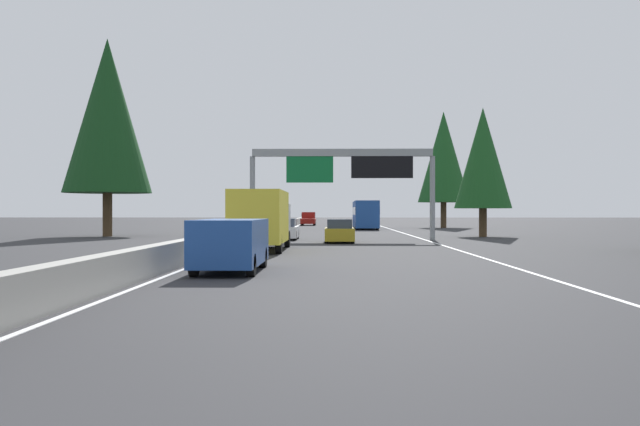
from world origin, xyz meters
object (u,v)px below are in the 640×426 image
sedan_near_right (285,230)px  conifer_right_mid (483,158)px  minivan_far_center (231,242)px  pickup_mid_center (308,219)px  bus_mid_right (365,214)px  conifer_left_near (107,116)px  sedan_distant_a (340,232)px  box_truck_near_center (262,218)px  conifer_right_far (444,157)px  sign_gantry_overhead (345,168)px  oncoming_near (239,223)px

sedan_near_right → conifer_right_mid: 16.82m
minivan_far_center → pickup_mid_center: 74.47m
bus_mid_right → conifer_left_near: conifer_left_near is taller
sedan_distant_a → box_truck_near_center: size_ratio=0.52×
bus_mid_right → conifer_right_far: size_ratio=0.83×
sedan_near_right → bus_mid_right: (29.39, -6.91, 1.03)m
sign_gantry_overhead → oncoming_near: 15.96m
pickup_mid_center → conifer_right_mid: 46.13m
pickup_mid_center → sedan_distant_a: pickup_mid_center is taller
conifer_right_mid → box_truck_near_center: bearing=141.6°
pickup_mid_center → box_truck_near_center: size_ratio=0.66×
sign_gantry_overhead → oncoming_near: sign_gantry_overhead is taller
bus_mid_right → oncoming_near: (-17.36, 11.73, -0.80)m
sedan_near_right → box_truck_near_center: 13.40m
conifer_right_mid → conifer_right_far: 29.43m
minivan_far_center → pickup_mid_center: pickup_mid_center is taller
box_truck_near_center → pickup_mid_center: bearing=-0.0°
minivan_far_center → sedan_near_right: bearing=0.2°
oncoming_near → conifer_right_mid: bearing=72.1°
box_truck_near_center → conifer_right_mid: size_ratio=0.85×
sedan_near_right → oncoming_near: 12.96m
sign_gantry_overhead → minivan_far_center: (-24.96, 4.07, -4.00)m
pickup_mid_center → sign_gantry_overhead: bearing=-175.0°
bus_mid_right → oncoming_near: bearing=146.0°
sedan_near_right → oncoming_near: bearing=21.8°
conifer_right_far → sign_gantry_overhead: bearing=160.8°
minivan_far_center → conifer_right_far: size_ratio=0.36×
conifer_right_far → conifer_left_near: (-29.22, 30.79, 0.95)m
conifer_left_near → bus_mid_right: bearing=-41.9°
minivan_far_center → conifer_left_near: bearing=24.7°
sign_gantry_overhead → box_truck_near_center: bearing=161.3°
pickup_mid_center → oncoming_near: 37.23m
sedan_near_right → conifer_right_mid: (5.67, -14.90, 5.38)m
sedan_distant_a → oncoming_near: bearing=27.4°
bus_mid_right → box_truck_near_center: bus_mid_right is taller
bus_mid_right → sedan_distant_a: size_ratio=2.61×
sedan_distant_a → conifer_left_near: 22.52m
pickup_mid_center → conifer_right_mid: (-43.29, -15.08, 5.15)m
sign_gantry_overhead → conifer_left_near: (6.29, 18.43, 4.46)m
pickup_mid_center → minivan_far_center: bearing=-179.8°
sedan_near_right → conifer_left_near: 17.69m
sign_gantry_overhead → bus_mid_right: size_ratio=1.10×
sedan_near_right → minivan_far_center: bearing=-179.8°
oncoming_near → sign_gantry_overhead: bearing=35.5°
minivan_far_center → conifer_left_near: conifer_left_near is taller
sign_gantry_overhead → bus_mid_right: sign_gantry_overhead is taller
oncoming_near → conifer_right_far: (22.93, -21.33, 7.55)m
sedan_distant_a → conifer_left_near: bearing=60.3°
sign_gantry_overhead → oncoming_near: bearing=35.5°
sedan_distant_a → pickup_mid_center: bearing=4.2°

